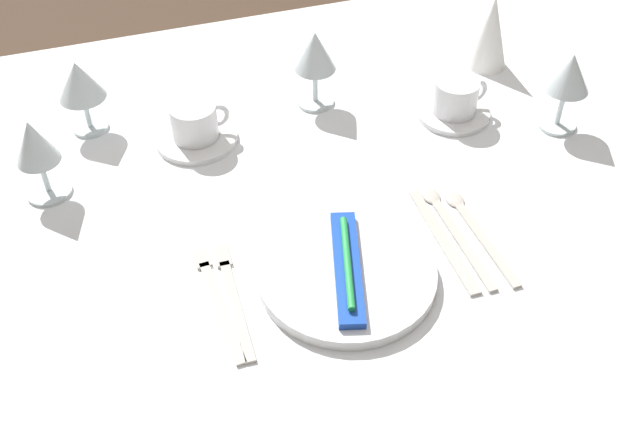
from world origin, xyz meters
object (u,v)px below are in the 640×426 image
object	(u,v)px
fork_inner	(216,297)
dinner_knife	(444,242)
dinner_plate	(347,274)
spoon_dessert	(473,225)
fork_outer	(233,295)
wine_glass_left	(315,55)
wine_glass_far	(79,83)
wine_glass_centre	(569,76)
wine_glass_right	(35,146)
coffee_cup_left	(195,121)
napkin_folded	(490,32)
spoon_soup	(449,224)
coffee_cup_right	(456,96)
toothbrush_package	(347,266)

from	to	relation	value
fork_inner	dinner_knife	distance (m)	0.34
dinner_plate	spoon_dessert	size ratio (longest dim) A/B	1.18
dinner_knife	spoon_dessert	bearing A→B (deg)	18.95
dinner_plate	fork_outer	bearing A→B (deg)	173.32
wine_glass_left	wine_glass_far	distance (m)	0.40
dinner_plate	dinner_knife	xyz separation A→B (m)	(0.16, 0.02, -0.01)
fork_outer	wine_glass_centre	xyz separation A→B (m)	(0.63, 0.20, 0.10)
wine_glass_centre	wine_glass_right	bearing A→B (deg)	173.47
wine_glass_centre	spoon_dessert	bearing A→B (deg)	-144.42
coffee_cup_left	napkin_folded	world-z (taller)	napkin_folded
fork_outer	wine_glass_right	bearing A→B (deg)	126.83
spoon_soup	coffee_cup_left	size ratio (longest dim) A/B	2.27
napkin_folded	dinner_plate	bearing A→B (deg)	-135.25
spoon_dessert	dinner_knife	bearing A→B (deg)	-161.05
napkin_folded	coffee_cup_left	bearing A→B (deg)	-174.00
wine_glass_centre	coffee_cup_left	bearing A→B (deg)	165.44
dinner_plate	spoon_soup	bearing A→B (deg)	16.15
spoon_dessert	wine_glass_left	size ratio (longest dim) A/B	1.49
dinner_plate	coffee_cup_left	bearing A→B (deg)	109.63
fork_inner	wine_glass_left	size ratio (longest dim) A/B	1.53
coffee_cup_left	wine_glass_far	xyz separation A→B (m)	(-0.17, 0.09, 0.05)
dinner_plate	coffee_cup_left	size ratio (longest dim) A/B	2.51
dinner_plate	wine_glass_far	world-z (taller)	wine_glass_far
coffee_cup_left	napkin_folded	bearing A→B (deg)	6.00
spoon_dessert	wine_glass_left	xyz separation A→B (m)	(-0.13, 0.38, 0.10)
dinner_knife	fork_outer	bearing A→B (deg)	-179.55
wine_glass_right	wine_glass_far	size ratio (longest dim) A/B	1.04
coffee_cup_right	wine_glass_right	bearing A→B (deg)	179.01
wine_glass_left	wine_glass_far	xyz separation A→B (m)	(-0.40, 0.05, -0.01)
fork_inner	coffee_cup_left	distance (m)	0.36
coffee_cup_right	wine_glass_far	size ratio (longest dim) A/B	0.75
wine_glass_centre	wine_glass_left	bearing A→B (deg)	152.22
coffee_cup_left	fork_inner	bearing A→B (deg)	-97.55
wine_glass_far	wine_glass_right	bearing A→B (deg)	-117.94
wine_glass_right	fork_inner	bearing A→B (deg)	-55.67
wine_glass_far	napkin_folded	distance (m)	0.75
wine_glass_right	spoon_dessert	bearing A→B (deg)	-24.86
fork_inner	coffee_cup_left	bearing A→B (deg)	82.45
spoon_soup	wine_glass_left	bearing A→B (deg)	104.24
dinner_plate	spoon_soup	size ratio (longest dim) A/B	1.11
wine_glass_left	wine_glass_right	distance (m)	0.49
dinner_plate	fork_inner	size ratio (longest dim) A/B	1.15
coffee_cup_left	wine_glass_centre	distance (m)	0.63
wine_glass_left	coffee_cup_left	bearing A→B (deg)	-169.34
wine_glass_far	coffee_cup_left	bearing A→B (deg)	-28.36
fork_outer	wine_glass_centre	size ratio (longest dim) A/B	1.48
dinner_plate	wine_glass_left	world-z (taller)	wine_glass_left
fork_inner	wine_glass_left	distance (m)	0.49
toothbrush_package	wine_glass_left	xyz separation A→B (m)	(0.09, 0.42, 0.07)
coffee_cup_right	wine_glass_left	distance (m)	0.26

